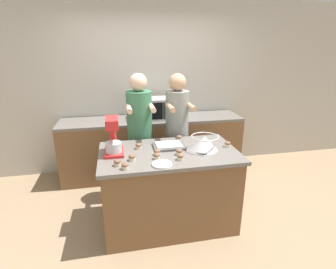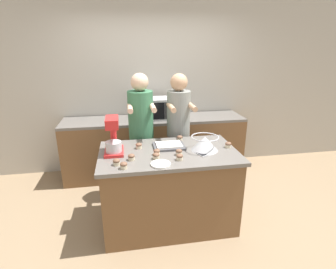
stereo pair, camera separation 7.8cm
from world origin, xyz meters
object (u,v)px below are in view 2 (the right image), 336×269
person_right (178,133)px  cell_phone (201,154)px  cupcake_1 (228,145)px  cupcake_4 (180,157)px  small_plate (161,164)px  cupcake_8 (156,156)px  microwave_oven (154,108)px  cupcake_0 (131,157)px  mixing_bowl (205,143)px  cupcake_5 (157,152)px  cupcake_7 (124,165)px  cupcake_9 (116,162)px  cupcake_6 (139,146)px  cupcake_3 (180,138)px  person_left (141,135)px  cupcake_2 (179,152)px  stand_mixer (113,138)px  baking_tray (169,146)px

person_right → cell_phone: (0.08, -0.78, 0.01)m
cupcake_1 → cupcake_4: size_ratio=1.00×
small_plate → cupcake_8: size_ratio=2.80×
small_plate → cupcake_4: cupcake_4 is taller
small_plate → cupcake_1: size_ratio=2.80×
microwave_oven → small_plate: (-0.14, -1.61, -0.17)m
cupcake_0 → cupcake_1: 1.11m
mixing_bowl → cupcake_5: bearing=-175.3°
cupcake_0 → cupcake_5: size_ratio=1.00×
cupcake_7 → cupcake_9: 0.11m
cupcake_5 → cupcake_9: (-0.42, -0.18, 0.00)m
person_right → small_plate: person_right is taller
cupcake_7 → cupcake_8: 0.37m
small_plate → cupcake_9: bearing=170.2°
microwave_oven → cupcake_6: size_ratio=7.37×
mixing_bowl → cupcake_1: bearing=5.4°
cupcake_3 → cupcake_8: 0.60m
mixing_bowl → cell_phone: size_ratio=1.90×
cupcake_0 → cupcake_9: bearing=-147.7°
cupcake_3 → person_left: bearing=143.6°
microwave_oven → cupcake_0: (-0.41, -1.45, -0.15)m
cupcake_0 → cupcake_8: 0.25m
cupcake_4 → cupcake_5: same height
cupcake_6 → cupcake_7: same height
cupcake_1 → cupcake_8: same height
person_left → cupcake_2: 0.83m
stand_mixer → baking_tray: 0.63m
cupcake_1 → cupcake_7: size_ratio=1.00×
person_right → cupcake_0: person_right is taller
cupcake_2 → cupcake_5: bearing=170.3°
cupcake_2 → microwave_oven: bearing=93.6°
person_left → person_right: size_ratio=1.01×
baking_tray → mixing_bowl: bearing=-22.0°
cupcake_0 → cupcake_3: size_ratio=1.00×
person_left → small_plate: bearing=-83.1°
cupcake_4 → cupcake_1: bearing=21.2°
cupcake_2 → cupcake_4: 0.13m
baking_tray → cupcake_5: 0.26m
cupcake_3 → cupcake_4: size_ratio=1.00×
cupcake_0 → cupcake_9: (-0.15, -0.09, 0.00)m
baking_tray → cupcake_8: (-0.18, -0.29, 0.02)m
cell_phone → cupcake_8: bearing=-176.0°
cupcake_7 → cupcake_9: (-0.07, 0.09, 0.00)m
mixing_bowl → baking_tray: 0.41m
mixing_bowl → cell_phone: 0.15m
microwave_oven → cupcake_5: microwave_oven is taller
cupcake_2 → cupcake_5: same height
cupcake_8 → small_plate: bearing=-80.5°
cupcake_5 → mixing_bowl: bearing=4.7°
cupcake_0 → cupcake_1: bearing=8.2°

